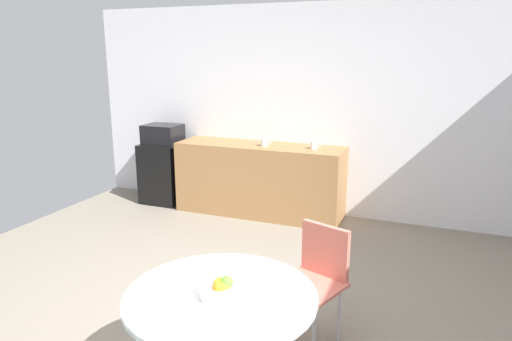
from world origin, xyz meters
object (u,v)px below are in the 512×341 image
Objects in this scene: fruit_bowl at (223,290)px; microwave at (163,134)px; mug_green at (265,142)px; mug_white at (314,145)px; mini_fridge at (165,173)px; round_table at (221,317)px; chair_coral at (317,270)px.

microwave is at bearing 126.94° from fruit_bowl.
microwave is 1.98× the size of fruit_bowl.
mug_green is (-0.97, 3.21, 0.17)m from fruit_bowl.
fruit_bowl is 3.36m from mug_green.
mug_green is (-0.61, -0.05, 0.00)m from mug_white.
mug_green is at bearing -2.30° from microwave.
mini_fridge is 2.17m from mug_white.
microwave is at bearing 177.70° from mug_green.
round_table is 0.19m from fruit_bowl.
fruit_bowl is 1.88× the size of mug_green.
mug_green reaches higher than chair_coral.
fruit_bowl reaches higher than chair_coral.
chair_coral is (2.75, -2.35, 0.12)m from mini_fridge.
mini_fridge is at bearing 126.94° from fruit_bowl.
microwave reaches higher than mug_green.
round_table is at bearing 131.07° from fruit_bowl.
fruit_bowl reaches higher than mini_fridge.
mini_fridge is 1.59m from mug_green.
mini_fridge is 0.98× the size of chair_coral.
microwave is at bearing 126.90° from round_table.
microwave reaches higher than round_table.
mug_green reaches higher than mini_fridge.
round_table is 4.37× the size of fruit_bowl.
chair_coral is at bearing -74.45° from mug_white.
mug_white is (2.10, -0.01, 0.54)m from mini_fridge.
microwave is at bearing 139.54° from chair_coral.
microwave is 1.49m from mug_green.
mug_green reaches higher than fruit_bowl.
mini_fridge is 6.31× the size of mug_green.
mug_green is at bearing -175.55° from mug_white.
round_table is 8.23× the size of mug_green.
mug_white reaches higher than fruit_bowl.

